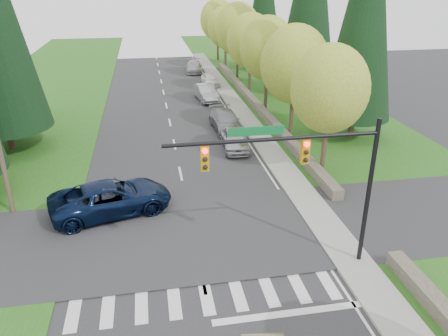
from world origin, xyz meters
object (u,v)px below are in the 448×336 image
object	(u,v)px
parked_car_d	(210,80)
parked_car_e	(194,66)
parked_car_a	(235,139)
parked_car_c	(206,93)
suv_navy	(111,198)
parked_car_b	(226,121)

from	to	relation	value
parked_car_d	parked_car_e	world-z (taller)	parked_car_e
parked_car_a	parked_car_e	bearing A→B (deg)	93.39
parked_car_e	parked_car_c	bearing A→B (deg)	-86.21
suv_navy	parked_car_d	bearing A→B (deg)	-33.83
parked_car_b	parked_car_e	distance (m)	24.17
parked_car_b	parked_car_c	xyz separation A→B (m)	(-0.34, 9.67, 0.03)
parked_car_b	parked_car_a	bearing A→B (deg)	-94.29
parked_car_b	parked_car_e	size ratio (longest dim) A/B	1.06
parked_car_a	parked_car_b	size ratio (longest dim) A/B	0.84
parked_car_d	parked_car_b	bearing A→B (deg)	-95.81
parked_car_a	parked_car_b	world-z (taller)	parked_car_b
suv_navy	parked_car_a	world-z (taller)	suv_navy
parked_car_c	parked_car_a	bearing A→B (deg)	-95.66
suv_navy	parked_car_b	world-z (taller)	suv_navy
parked_car_b	parked_car_d	world-z (taller)	parked_car_b
suv_navy	parked_car_c	world-z (taller)	suv_navy
parked_car_a	parked_car_e	size ratio (longest dim) A/B	0.89
parked_car_c	parked_car_e	distance (m)	14.50
parked_car_b	parked_car_c	world-z (taller)	parked_car_c
parked_car_b	parked_car_d	distance (m)	15.97
parked_car_c	parked_car_e	size ratio (longest dim) A/B	0.97
parked_car_c	parked_car_d	world-z (taller)	parked_car_c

